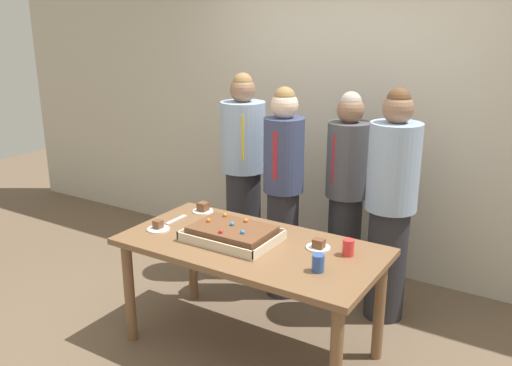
% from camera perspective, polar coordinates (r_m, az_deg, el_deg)
% --- Properties ---
extents(ground_plane, '(12.00, 12.00, 0.00)m').
position_cam_1_polar(ground_plane, '(3.76, -0.55, -16.99)').
color(ground_plane, brown).
extents(interior_back_panel, '(8.00, 0.12, 3.00)m').
position_cam_1_polar(interior_back_panel, '(4.58, 10.31, 9.22)').
color(interior_back_panel, beige).
rests_on(interior_back_panel, ground_plane).
extents(party_table, '(1.65, 0.84, 0.75)m').
position_cam_1_polar(party_table, '(3.43, -0.58, -7.89)').
color(party_table, brown).
rests_on(party_table, ground_plane).
extents(sheet_cake, '(0.57, 0.41, 0.11)m').
position_cam_1_polar(sheet_cake, '(3.44, -2.54, -5.36)').
color(sheet_cake, beige).
rests_on(sheet_cake, party_table).
extents(plated_slice_near_left, '(0.15, 0.15, 0.07)m').
position_cam_1_polar(plated_slice_near_left, '(3.34, 6.62, -6.59)').
color(plated_slice_near_left, white).
rests_on(plated_slice_near_left, party_table).
extents(plated_slice_near_right, '(0.15, 0.15, 0.07)m').
position_cam_1_polar(plated_slice_near_right, '(3.94, -5.64, -2.72)').
color(plated_slice_near_right, white).
rests_on(plated_slice_near_right, party_table).
extents(plated_slice_far_left, '(0.15, 0.15, 0.06)m').
position_cam_1_polar(plated_slice_far_left, '(3.66, -10.31, -4.62)').
color(plated_slice_far_left, white).
rests_on(plated_slice_far_left, party_table).
extents(drink_cup_nearest, '(0.07, 0.07, 0.10)m').
position_cam_1_polar(drink_cup_nearest, '(3.04, 6.60, -8.43)').
color(drink_cup_nearest, '#2D5199').
rests_on(drink_cup_nearest, party_table).
extents(drink_cup_middle, '(0.07, 0.07, 0.10)m').
position_cam_1_polar(drink_cup_middle, '(3.26, 9.74, -6.74)').
color(drink_cup_middle, red).
rests_on(drink_cup_middle, party_table).
extents(cake_server_utensil, '(0.03, 0.20, 0.01)m').
position_cam_1_polar(cake_server_utensil, '(3.81, -8.45, -3.85)').
color(cake_server_utensil, silver).
rests_on(cake_server_utensil, party_table).
extents(person_serving_front, '(0.36, 0.36, 1.70)m').
position_cam_1_polar(person_serving_front, '(4.40, -1.35, 0.90)').
color(person_serving_front, '#28282D').
rests_on(person_serving_front, ground_plane).
extents(person_green_shirt_behind, '(0.32, 0.32, 1.60)m').
position_cam_1_polar(person_green_shirt_behind, '(4.17, 9.55, -0.93)').
color(person_green_shirt_behind, '#28282D').
rests_on(person_green_shirt_behind, ground_plane).
extents(person_striped_tie_right, '(0.35, 0.35, 1.67)m').
position_cam_1_polar(person_striped_tie_right, '(3.85, 14.08, -2.22)').
color(person_striped_tie_right, '#28282D').
rests_on(person_striped_tie_right, ground_plane).
extents(person_left_edge_reaching, '(0.30, 0.30, 1.64)m').
position_cam_1_polar(person_left_edge_reaching, '(4.06, 2.90, -0.73)').
color(person_left_edge_reaching, '#28282D').
rests_on(person_left_edge_reaching, ground_plane).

